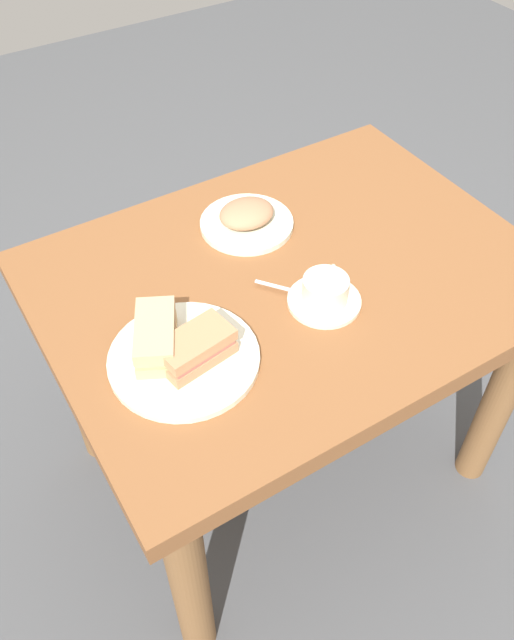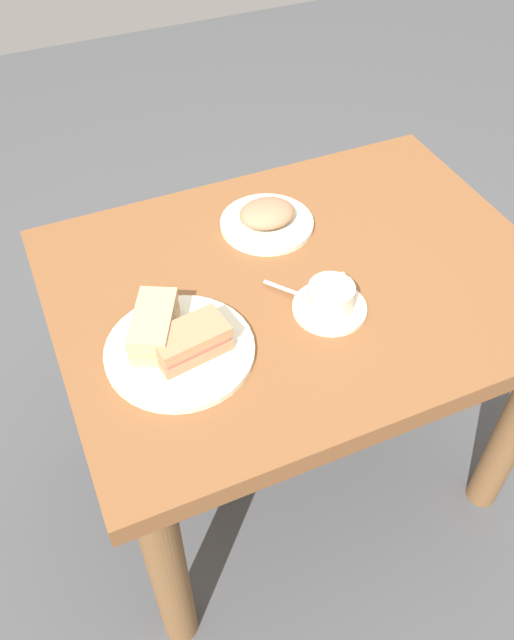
% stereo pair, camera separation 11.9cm
% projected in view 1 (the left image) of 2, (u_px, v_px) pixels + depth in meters
% --- Properties ---
extents(ground_plane, '(6.00, 6.00, 0.00)m').
position_uv_depth(ground_plane, '(282.00, 456.00, 1.88)').
color(ground_plane, '#4B4D50').
extents(dining_table, '(1.03, 0.78, 0.72)m').
position_uv_depth(dining_table, '(290.00, 316.00, 1.46)').
color(dining_table, brown).
rests_on(dining_table, ground_plane).
extents(sandwich_plate, '(0.28, 0.28, 0.01)m').
position_uv_depth(sandwich_plate, '(184.00, 359.00, 1.19)').
color(sandwich_plate, silver).
rests_on(sandwich_plate, dining_table).
extents(sandwich_front, '(0.15, 0.10, 0.06)m').
position_uv_depth(sandwich_front, '(195.00, 348.00, 1.16)').
color(sandwich_front, '#AD7B55').
rests_on(sandwich_front, sandwich_plate).
extents(sandwich_back, '(0.13, 0.16, 0.06)m').
position_uv_depth(sandwich_back, '(156.00, 337.00, 1.18)').
color(sandwich_back, tan).
rests_on(sandwich_back, sandwich_plate).
extents(coffee_saucer, '(0.15, 0.15, 0.01)m').
position_uv_depth(coffee_saucer, '(324.00, 301.00, 1.30)').
color(coffee_saucer, beige).
rests_on(coffee_saucer, dining_table).
extents(coffee_cup, '(0.10, 0.09, 0.05)m').
position_uv_depth(coffee_cup, '(326.00, 289.00, 1.28)').
color(coffee_cup, silver).
rests_on(coffee_cup, coffee_saucer).
extents(spoon, '(0.07, 0.08, 0.01)m').
position_uv_depth(spoon, '(286.00, 289.00, 1.31)').
color(spoon, silver).
rests_on(spoon, coffee_saucer).
extents(side_plate, '(0.21, 0.21, 0.01)m').
position_uv_depth(side_plate, '(248.00, 223.00, 1.47)').
color(side_plate, silver).
rests_on(side_plate, dining_table).
extents(side_food_pile, '(0.13, 0.11, 0.04)m').
position_uv_depth(side_food_pile, '(248.00, 213.00, 1.45)').
color(side_food_pile, '#A87755').
rests_on(side_food_pile, side_plate).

